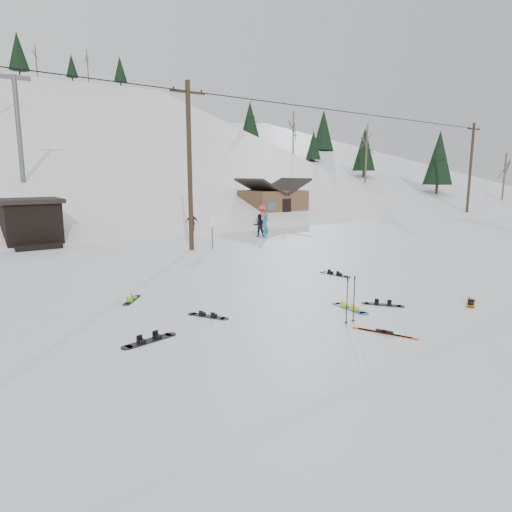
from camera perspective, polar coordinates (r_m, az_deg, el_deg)
ground at (r=13.35m, az=11.73°, el=-8.33°), size 200.00×200.00×0.00m
ski_slope at (r=66.36m, az=-25.46°, el=-4.83°), size 60.00×85.24×65.97m
ridge_right at (r=76.84m, az=4.29°, el=-1.10°), size 45.66×93.98×54.59m
treeline_right at (r=68.05m, az=7.33°, el=6.71°), size 20.00×60.00×10.00m
treeline_crest at (r=95.22m, az=-29.06°, el=6.52°), size 50.00×6.00×10.00m
utility_pole at (r=25.31m, az=-8.30°, el=11.28°), size 2.00×0.26×9.00m
utility_pole_right at (r=50.27m, az=25.23°, el=9.91°), size 2.00×0.26×9.00m
trail_sign at (r=25.61m, az=-5.47°, el=3.69°), size 0.50×0.09×1.85m
lift_hut at (r=30.06m, az=-26.29°, el=3.83°), size 3.40×4.10×2.75m
lift_tower_near at (r=39.20m, az=-27.60°, el=14.54°), size 2.20×0.36×8.00m
cabin at (r=40.76m, az=2.10°, el=6.49°), size 5.39×4.40×3.77m
hero_snowboard at (r=14.77m, az=11.63°, el=-6.37°), size 0.36×1.56×0.11m
hero_skis at (r=12.79m, az=15.75°, el=-9.22°), size 0.82×1.67×0.09m
ski_poles at (r=13.18m, az=11.73°, el=-5.35°), size 0.38×0.10×1.38m
board_scatter_a at (r=12.11m, az=-13.18°, el=-10.21°), size 1.56×0.54×0.11m
board_scatter_b at (r=13.78m, az=-6.00°, el=-7.45°), size 0.83×1.22×0.10m
board_scatter_c at (r=15.94m, az=-15.26°, el=-5.30°), size 0.92×1.06×0.09m
board_scatter_d at (r=15.42m, az=15.57°, el=-5.85°), size 0.92×1.14×0.10m
board_scatter_e at (r=16.57m, az=25.27°, el=-5.35°), size 1.22×0.77×0.09m
board_scatter_f at (r=19.49m, az=9.82°, el=-2.24°), size 0.47×1.57×0.11m
skier_teal at (r=30.02m, az=1.14°, el=3.81°), size 0.70×0.65×1.61m
skier_dark at (r=30.70m, az=0.39°, el=3.86°), size 0.91×0.83×1.51m
skier_pink at (r=34.82m, az=0.75°, el=4.87°), size 1.18×0.71×1.79m
skier_navy at (r=32.14m, az=-7.98°, el=4.13°), size 0.93×0.94×1.59m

